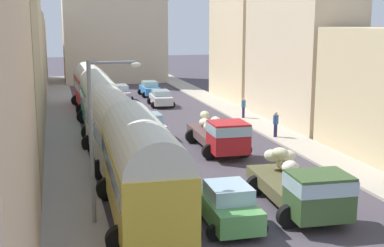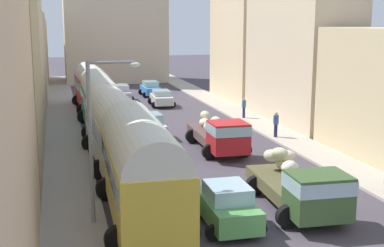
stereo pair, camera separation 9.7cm
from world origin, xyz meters
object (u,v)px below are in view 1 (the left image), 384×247
(cargo_truck_1, at_px, (220,134))
(pedestrian_1, at_px, (276,123))
(car_0, at_px, (161,98))
(car_2, at_px, (228,206))
(parked_bus_0, at_px, (142,164))
(streetlamp_near, at_px, (99,128))
(car_3, at_px, (151,126))
(parked_bus_1, at_px, (115,124))
(parked_bus_3, at_px, (91,85))
(parked_bus_2, at_px, (100,100))
(car_1, at_px, (150,89))
(cargo_truck_0, at_px, (302,186))
(car_4, at_px, (120,93))
(pedestrian_4, at_px, (243,107))

(cargo_truck_1, bearing_deg, pedestrian_1, 28.78)
(car_0, bearing_deg, car_2, -96.45)
(parked_bus_0, bearing_deg, streetlamp_near, -178.51)
(car_3, bearing_deg, parked_bus_1, -118.64)
(parked_bus_3, xyz_separation_m, car_3, (2.99, -12.54, -1.36))
(cargo_truck_1, bearing_deg, car_2, -106.35)
(parked_bus_2, bearing_deg, parked_bus_0, -90.00)
(parked_bus_2, distance_m, parked_bus_3, 9.00)
(streetlamp_near, bearing_deg, cargo_truck_1, 50.46)
(car_1, distance_m, streetlamp_near, 35.45)
(parked_bus_1, bearing_deg, parked_bus_0, -90.00)
(cargo_truck_0, height_order, car_0, cargo_truck_0)
(car_0, height_order, streetlamp_near, streetlamp_near)
(cargo_truck_1, bearing_deg, streetlamp_near, -129.54)
(parked_bus_2, height_order, car_0, parked_bus_2)
(parked_bus_0, bearing_deg, car_4, 84.44)
(car_1, bearing_deg, pedestrian_4, -71.96)
(parked_bus_1, relative_size, pedestrian_4, 5.48)
(cargo_truck_0, relative_size, pedestrian_1, 3.61)
(parked_bus_0, height_order, car_2, parked_bus_0)
(parked_bus_3, bearing_deg, streetlamp_near, -93.41)
(parked_bus_0, distance_m, car_4, 32.40)
(car_2, relative_size, car_3, 1.00)
(parked_bus_1, xyz_separation_m, cargo_truck_1, (6.31, 0.55, -1.02))
(car_1, bearing_deg, car_0, -91.58)
(car_3, bearing_deg, cargo_truck_1, -55.90)
(parked_bus_2, relative_size, pedestrian_4, 5.58)
(cargo_truck_1, height_order, streetlamp_near, streetlamp_near)
(pedestrian_1, relative_size, pedestrian_4, 1.06)
(car_1, height_order, car_2, car_2)
(car_0, bearing_deg, parked_bus_3, -174.61)
(cargo_truck_1, height_order, car_3, cargo_truck_1)
(car_2, relative_size, streetlamp_near, 0.57)
(car_2, distance_m, pedestrian_4, 22.40)
(parked_bus_3, distance_m, car_4, 6.25)
(parked_bus_0, bearing_deg, car_3, 78.34)
(parked_bus_0, height_order, cargo_truck_0, parked_bus_0)
(car_0, xyz_separation_m, car_2, (-3.29, -29.06, 0.09))
(streetlamp_near, bearing_deg, pedestrian_1, 43.94)
(pedestrian_4, bearing_deg, car_3, -150.08)
(parked_bus_0, xyz_separation_m, car_1, (6.55, 34.32, -1.55))
(car_2, bearing_deg, parked_bus_2, 98.99)
(pedestrian_1, relative_size, streetlamp_near, 0.29)
(car_3, height_order, streetlamp_near, streetlamp_near)
(parked_bus_1, bearing_deg, cargo_truck_0, -56.58)
(parked_bus_3, relative_size, car_1, 2.28)
(car_4, distance_m, streetlamp_near, 32.75)
(parked_bus_3, height_order, cargo_truck_0, parked_bus_3)
(parked_bus_2, relative_size, car_0, 2.51)
(pedestrian_1, bearing_deg, cargo_truck_1, -151.22)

